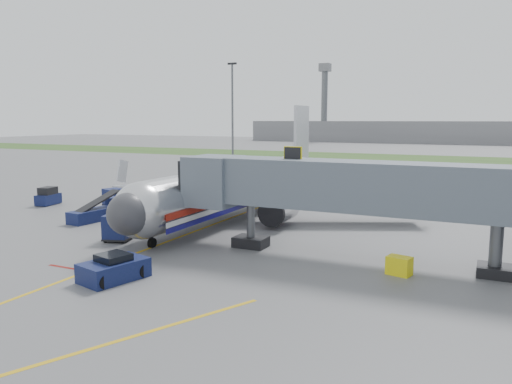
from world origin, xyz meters
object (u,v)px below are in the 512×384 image
at_px(pushback_tug, 114,269).
at_px(baggage_tug, 48,197).
at_px(airliner, 241,186).
at_px(belt_loader, 92,214).
at_px(ramp_worker, 184,202).

distance_m(pushback_tug, baggage_tug, 27.44).
xyz_separation_m(airliner, pushback_tug, (2.39, -19.75, -2.05)).
bearing_deg(pushback_tug, baggage_tug, 144.70).
bearing_deg(pushback_tug, belt_loader, 137.19).
height_order(airliner, ramp_worker, airliner).
bearing_deg(ramp_worker, airliner, -18.25).
bearing_deg(belt_loader, baggage_tug, 156.34).
height_order(pushback_tug, baggage_tug, baggage_tug).
distance_m(airliner, pushback_tug, 20.00).
bearing_deg(pushback_tug, airliner, 96.89).
bearing_deg(baggage_tug, pushback_tug, -35.30).
relative_size(belt_loader, ramp_worker, 3.18).
xyz_separation_m(baggage_tug, belt_loader, (10.01, -4.39, -0.21)).
height_order(pushback_tug, belt_loader, belt_loader).
bearing_deg(belt_loader, airliner, 39.63).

